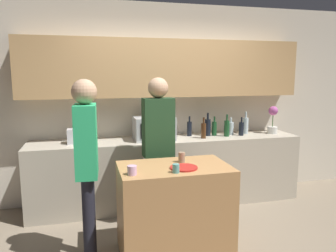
% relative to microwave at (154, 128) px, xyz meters
% --- Properties ---
extents(back_wall, '(6.40, 0.40, 2.70)m').
position_rel_microwave_xyz_m(back_wall, '(0.20, 0.28, 0.49)').
color(back_wall, beige).
rests_on(back_wall, ground_plane).
extents(back_counter, '(3.60, 0.62, 0.90)m').
position_rel_microwave_xyz_m(back_counter, '(0.20, 0.01, -0.60)').
color(back_counter, '#B7AD99').
rests_on(back_counter, ground_plane).
extents(kitchen_island, '(1.07, 0.65, 0.88)m').
position_rel_microwave_xyz_m(kitchen_island, '(-0.05, -1.21, -0.61)').
color(kitchen_island, '#B27F4C').
rests_on(kitchen_island, ground_plane).
extents(microwave, '(0.52, 0.39, 0.30)m').
position_rel_microwave_xyz_m(microwave, '(0.00, 0.00, 0.00)').
color(microwave, '#B7BABC').
rests_on(microwave, back_counter).
extents(toaster, '(0.26, 0.16, 0.18)m').
position_rel_microwave_xyz_m(toaster, '(-0.96, 0.00, -0.06)').
color(toaster, silver).
rests_on(toaster, back_counter).
extents(potted_plant, '(0.14, 0.14, 0.39)m').
position_rel_microwave_xyz_m(potted_plant, '(1.75, 0.00, 0.05)').
color(potted_plant, silver).
rests_on(potted_plant, back_counter).
extents(bottle_0, '(0.07, 0.07, 0.28)m').
position_rel_microwave_xyz_m(bottle_0, '(0.53, 0.12, -0.04)').
color(bottle_0, black).
rests_on(bottle_0, back_counter).
extents(bottle_1, '(0.07, 0.07, 0.28)m').
position_rel_microwave_xyz_m(bottle_1, '(0.66, -0.09, -0.04)').
color(bottle_1, '#472814').
rests_on(bottle_1, back_counter).
extents(bottle_2, '(0.08, 0.08, 0.32)m').
position_rel_microwave_xyz_m(bottle_2, '(0.78, 0.07, -0.03)').
color(bottle_2, black).
rests_on(bottle_2, back_counter).
extents(bottle_3, '(0.07, 0.07, 0.27)m').
position_rel_microwave_xyz_m(bottle_3, '(0.87, 0.06, -0.05)').
color(bottle_3, '#194723').
rests_on(bottle_3, back_counter).
extents(bottle_4, '(0.07, 0.07, 0.30)m').
position_rel_microwave_xyz_m(bottle_4, '(1.02, -0.03, -0.03)').
color(bottle_4, '#194723').
rests_on(bottle_4, back_counter).
extents(bottle_5, '(0.08, 0.08, 0.25)m').
position_rel_microwave_xyz_m(bottle_5, '(1.13, 0.07, -0.06)').
color(bottle_5, silver).
rests_on(bottle_5, back_counter).
extents(bottle_6, '(0.07, 0.07, 0.26)m').
position_rel_microwave_xyz_m(bottle_6, '(1.24, -0.03, -0.05)').
color(bottle_6, black).
rests_on(bottle_6, back_counter).
extents(bottle_7, '(0.08, 0.08, 0.32)m').
position_rel_microwave_xyz_m(bottle_7, '(1.36, 0.08, -0.03)').
color(bottle_7, silver).
rests_on(bottle_7, back_counter).
extents(plate_on_island, '(0.26, 0.26, 0.01)m').
position_rel_microwave_xyz_m(plate_on_island, '(0.01, -1.31, -0.16)').
color(plate_on_island, red).
rests_on(plate_on_island, kitchen_island).
extents(cup_0, '(0.06, 0.06, 0.08)m').
position_rel_microwave_xyz_m(cup_0, '(-0.09, -1.42, -0.13)').
color(cup_0, '#579B98').
rests_on(cup_0, kitchen_island).
extents(cup_1, '(0.08, 0.08, 0.08)m').
position_rel_microwave_xyz_m(cup_1, '(-0.48, -1.38, -0.13)').
color(cup_1, '#D6A9CD').
rests_on(cup_1, kitchen_island).
extents(cup_2, '(0.07, 0.07, 0.10)m').
position_rel_microwave_xyz_m(cup_2, '(0.05, -1.10, -0.12)').
color(cup_2, '#997B60').
rests_on(cup_2, kitchen_island).
extents(person_left, '(0.35, 0.23, 1.72)m').
position_rel_microwave_xyz_m(person_left, '(-0.08, -0.62, -0.02)').
color(person_left, black).
rests_on(person_left, ground_plane).
extents(person_center, '(0.22, 0.35, 1.71)m').
position_rel_microwave_xyz_m(person_center, '(-0.86, -1.15, -0.02)').
color(person_center, black).
rests_on(person_center, ground_plane).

